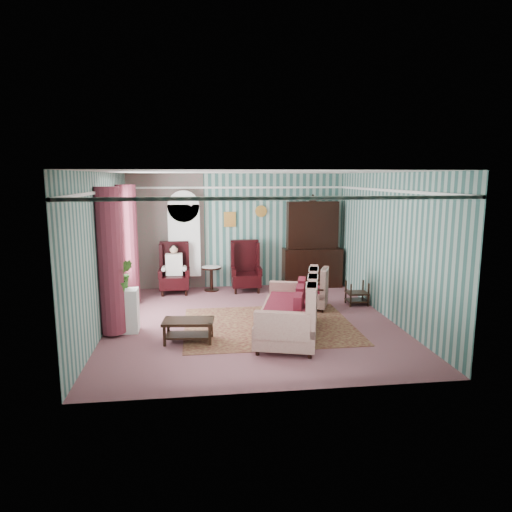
{
  "coord_description": "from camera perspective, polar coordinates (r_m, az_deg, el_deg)",
  "views": [
    {
      "loc": [
        -1.01,
        -8.57,
        2.81
      ],
      "look_at": [
        0.17,
        0.6,
        1.21
      ],
      "focal_mm": 32.0,
      "sensor_mm": 36.0,
      "label": 1
    }
  ],
  "objects": [
    {
      "name": "potted_plant_c",
      "position": [
        8.62,
        -17.05,
        -2.61
      ],
      "size": [
        0.29,
        0.29,
        0.43
      ],
      "primitive_type": "imported",
      "rotation": [
        0.0,
        0.0,
        -0.23
      ],
      "color": "#1F5219",
      "rests_on": "plant_stand"
    },
    {
      "name": "floor",
      "position": [
        9.08,
        -0.57,
        -8.19
      ],
      "size": [
        6.0,
        6.0,
        0.0
      ],
      "primitive_type": "plane",
      "color": "#814B53",
      "rests_on": "ground"
    },
    {
      "name": "potted_plant_a",
      "position": [
        8.44,
        -16.66,
        -2.87
      ],
      "size": [
        0.47,
        0.44,
        0.43
      ],
      "primitive_type": "imported",
      "rotation": [
        0.0,
        0.0,
        0.34
      ],
      "color": "#244B17",
      "rests_on": "plant_stand"
    },
    {
      "name": "seated_woman",
      "position": [
        11.26,
        -10.17,
        -1.68
      ],
      "size": [
        0.44,
        0.4,
        1.18
      ],
      "primitive_type": null,
      "color": "silver",
      "rests_on": "floor"
    },
    {
      "name": "dresser_hutch",
      "position": [
        11.78,
        7.07,
        1.81
      ],
      "size": [
        1.5,
        0.56,
        2.36
      ],
      "primitive_type": "cube",
      "color": "black",
      "rests_on": "floor"
    },
    {
      "name": "nest_table",
      "position": [
        10.41,
        12.5,
        -4.52
      ],
      "size": [
        0.45,
        0.38,
        0.54
      ],
      "primitive_type": "cube",
      "color": "black",
      "rests_on": "floor"
    },
    {
      "name": "rug",
      "position": [
        8.83,
        1.61,
        -8.67
      ],
      "size": [
        3.2,
        2.6,
        0.01
      ],
      "primitive_type": "cube",
      "color": "#4D1A19",
      "rests_on": "floor"
    },
    {
      "name": "sofa",
      "position": [
        8.19,
        4.09,
        -6.72
      ],
      "size": [
        1.57,
        2.42,
        0.96
      ],
      "primitive_type": "cube",
      "rotation": [
        0.0,
        0.0,
        1.3
      ],
      "color": "beige",
      "rests_on": "floor"
    },
    {
      "name": "bookcase",
      "position": [
        11.54,
        -8.92,
        1.3
      ],
      "size": [
        0.8,
        0.28,
        2.24
      ],
      "primitive_type": "cube",
      "color": "silver",
      "rests_on": "floor"
    },
    {
      "name": "round_side_table",
      "position": [
        11.46,
        -5.59,
        -2.86
      ],
      "size": [
        0.5,
        0.5,
        0.6
      ],
      "primitive_type": "cylinder",
      "color": "black",
      "rests_on": "floor"
    },
    {
      "name": "wingback_right",
      "position": [
        11.3,
        -1.28,
        -1.31
      ],
      "size": [
        0.76,
        0.8,
        1.25
      ],
      "primitive_type": "cube",
      "color": "black",
      "rests_on": "floor"
    },
    {
      "name": "wingback_left",
      "position": [
        11.25,
        -10.18,
        -1.51
      ],
      "size": [
        0.76,
        0.8,
        1.25
      ],
      "primitive_type": "cube",
      "color": "black",
      "rests_on": "floor"
    },
    {
      "name": "floral_armchair",
      "position": [
        9.91,
        6.93,
        -4.09
      ],
      "size": [
        1.08,
        1.01,
        0.87
      ],
      "primitive_type": "cube",
      "rotation": [
        0.0,
        0.0,
        1.19
      ],
      "color": "#C2B397",
      "rests_on": "floor"
    },
    {
      "name": "room_shell",
      "position": [
        8.8,
        -4.74,
        4.57
      ],
      "size": [
        5.53,
        6.02,
        2.91
      ],
      "color": "#38665E",
      "rests_on": "ground"
    },
    {
      "name": "plant_stand",
      "position": [
        8.73,
        -16.29,
        -6.59
      ],
      "size": [
        0.55,
        0.35,
        0.8
      ],
      "primitive_type": "cube",
      "color": "white",
      "rests_on": "floor"
    },
    {
      "name": "potted_plant_b",
      "position": [
        8.7,
        -16.12,
        -2.14
      ],
      "size": [
        0.32,
        0.27,
        0.53
      ],
      "primitive_type": "imported",
      "rotation": [
        0.0,
        0.0,
        0.15
      ],
      "color": "#194F18",
      "rests_on": "plant_stand"
    },
    {
      "name": "coffee_table",
      "position": [
        8.04,
        -8.43,
        -9.24
      ],
      "size": [
        0.91,
        0.58,
        0.39
      ],
      "primitive_type": "cube",
      "rotation": [
        0.0,
        0.0,
        -0.1
      ],
      "color": "black",
      "rests_on": "floor"
    }
  ]
}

